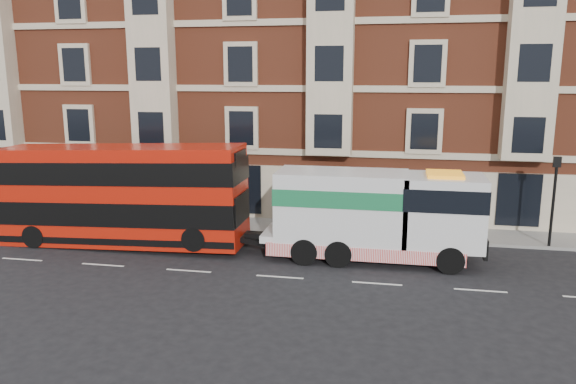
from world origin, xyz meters
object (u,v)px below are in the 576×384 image
object	(u,v)px
tow_truck	(372,214)
box_van	(18,212)
pedestrian	(57,200)
double_decker_bus	(121,194)

from	to	relation	value
tow_truck	box_van	distance (m)	18.21
tow_truck	pedestrian	size ratio (longest dim) A/B	5.57
pedestrian	box_van	bearing A→B (deg)	-68.97
tow_truck	pedestrian	bearing A→B (deg)	166.77
double_decker_bus	tow_truck	world-z (taller)	double_decker_bus
double_decker_bus	pedestrian	world-z (taller)	double_decker_bus
double_decker_bus	tow_truck	bearing A→B (deg)	0.00
box_van	tow_truck	bearing A→B (deg)	7.53
box_van	pedestrian	size ratio (longest dim) A/B	3.01
pedestrian	tow_truck	bearing A→B (deg)	3.90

